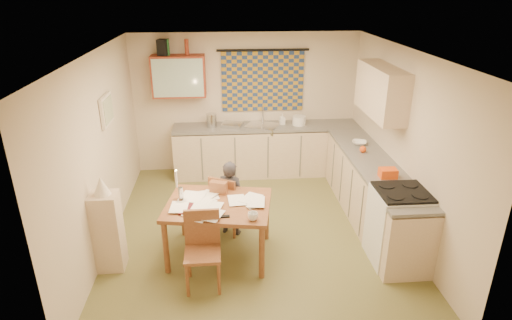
{
  "coord_description": "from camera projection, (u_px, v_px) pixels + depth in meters",
  "views": [
    {
      "loc": [
        -0.42,
        -5.26,
        3.28
      ],
      "look_at": [
        0.02,
        0.2,
        0.99
      ],
      "focal_mm": 30.0,
      "sensor_mm": 36.0,
      "label": 1
    }
  ],
  "objects": [
    {
      "name": "soap_bottle",
      "position": [
        282.0,
        119.0,
        7.63
      ],
      "size": [
        0.12,
        0.13,
        0.2
      ],
      "primitive_type": "imported",
      "rotation": [
        0.0,
        0.0,
        0.21
      ],
      "color": "white",
      "rests_on": "counter_back"
    },
    {
      "name": "tap",
      "position": [
        263.0,
        115.0,
        7.71
      ],
      "size": [
        0.03,
        0.03,
        0.28
      ],
      "primitive_type": "cylinder",
      "rotation": [
        0.0,
        0.0,
        0.15
      ],
      "color": "silver",
      "rests_on": "counter_back"
    },
    {
      "name": "shelf_stand",
      "position": [
        108.0,
        232.0,
        5.14
      ],
      "size": [
        0.32,
        0.3,
        1.01
      ],
      "primitive_type": "cube",
      "color": "#C9AC8C",
      "rests_on": "floor"
    },
    {
      "name": "curtain_rod",
      "position": [
        263.0,
        50.0,
        7.33
      ],
      "size": [
        1.6,
        0.04,
        0.04
      ],
      "primitive_type": "cylinder",
      "rotation": [
        0.0,
        1.57,
        0.0
      ],
      "color": "black",
      "rests_on": "wall_back"
    },
    {
      "name": "sink",
      "position": [
        262.0,
        128.0,
        7.61
      ],
      "size": [
        0.69,
        0.64,
        0.1
      ],
      "primitive_type": "cube",
      "rotation": [
        0.0,
        0.0,
        -0.43
      ],
      "color": "silver",
      "rests_on": "counter_back"
    },
    {
      "name": "floor",
      "position": [
        256.0,
        230.0,
        6.14
      ],
      "size": [
        4.0,
        4.5,
        0.02
      ],
      "primitive_type": "cube",
      "color": "brown",
      "rests_on": "ground"
    },
    {
      "name": "bottle_brown",
      "position": [
        187.0,
        47.0,
        7.1
      ],
      "size": [
        0.09,
        0.09,
        0.26
      ],
      "primitive_type": "cylinder",
      "rotation": [
        0.0,
        0.0,
        -0.3
      ],
      "color": "maroon",
      "rests_on": "wall_cabinet"
    },
    {
      "name": "print_canvas",
      "position": [
        108.0,
        110.0,
        5.7
      ],
      "size": [
        0.01,
        0.42,
        0.32
      ],
      "primitive_type": "cube",
      "color": "beige",
      "rests_on": "wall_left"
    },
    {
      "name": "bowl",
      "position": [
        359.0,
        143.0,
        6.7
      ],
      "size": [
        0.35,
        0.35,
        0.05
      ],
      "primitive_type": "imported",
      "rotation": [
        0.0,
        0.0,
        -0.29
      ],
      "color": "white",
      "rests_on": "counter_right"
    },
    {
      "name": "wall_back",
      "position": [
        246.0,
        103.0,
        7.73
      ],
      "size": [
        4.0,
        0.02,
        2.5
      ],
      "primitive_type": "cube",
      "color": "beige",
      "rests_on": "floor"
    },
    {
      "name": "dish_rack",
      "position": [
        232.0,
        125.0,
        7.54
      ],
      "size": [
        0.42,
        0.39,
        0.06
      ],
      "primitive_type": "cube",
      "rotation": [
        0.0,
        0.0,
        -0.3
      ],
      "color": "silver",
      "rests_on": "counter_back"
    },
    {
      "name": "magazine",
      "position": [
        178.0,
        209.0,
        5.11
      ],
      "size": [
        0.25,
        0.3,
        0.02
      ],
      "primitive_type": "imported",
      "rotation": [
        0.0,
        0.0,
        0.11
      ],
      "color": "maroon",
      "rests_on": "dining_table"
    },
    {
      "name": "candle_flame",
      "position": [
        176.0,
        170.0,
        5.19
      ],
      "size": [
        0.02,
        0.02,
        0.02
      ],
      "primitive_type": "sphere",
      "color": "#FFCC66",
      "rests_on": "dining_table"
    },
    {
      "name": "book",
      "position": [
        184.0,
        205.0,
        5.22
      ],
      "size": [
        0.4,
        0.41,
        0.02
      ],
      "primitive_type": "imported",
      "rotation": [
        0.0,
        0.0,
        -0.5
      ],
      "color": "#F15112",
      "rests_on": "dining_table"
    },
    {
      "name": "candle_holder",
      "position": [
        181.0,
        194.0,
        5.31
      ],
      "size": [
        0.08,
        0.08,
        0.18
      ],
      "primitive_type": "cylinder",
      "rotation": [
        0.0,
        0.0,
        -0.44
      ],
      "color": "silver",
      "rests_on": "dining_table"
    },
    {
      "name": "counter_back",
      "position": [
        266.0,
        150.0,
        7.78
      ],
      "size": [
        3.3,
        0.62,
        0.92
      ],
      "color": "#C9AC8C",
      "rests_on": "floor"
    },
    {
      "name": "mixing_bowl",
      "position": [
        299.0,
        120.0,
        7.61
      ],
      "size": [
        0.3,
        0.3,
        0.16
      ],
      "primitive_type": "cylinder",
      "rotation": [
        0.0,
        0.0,
        0.32
      ],
      "color": "white",
      "rests_on": "counter_back"
    },
    {
      "name": "mug",
      "position": [
        253.0,
        216.0,
        4.89
      ],
      "size": [
        0.14,
        0.14,
        0.09
      ],
      "primitive_type": "imported",
      "rotation": [
        0.0,
        0.0,
        0.07
      ],
      "color": "white",
      "rests_on": "dining_table"
    },
    {
      "name": "wall_right",
      "position": [
        403.0,
        144.0,
        5.8
      ],
      "size": [
        0.02,
        4.5,
        2.5
      ],
      "primitive_type": "cube",
      "color": "beige",
      "rests_on": "floor"
    },
    {
      "name": "bottle_green",
      "position": [
        167.0,
        47.0,
        7.07
      ],
      "size": [
        0.07,
        0.07,
        0.26
      ],
      "primitive_type": "cylinder",
      "rotation": [
        0.0,
        0.0,
        -0.02
      ],
      "color": "#195926",
      "rests_on": "wall_cabinet"
    },
    {
      "name": "counter_right",
      "position": [
        371.0,
        192.0,
        6.23
      ],
      "size": [
        0.62,
        2.95,
        0.92
      ],
      "color": "#C9AC8C",
      "rests_on": "floor"
    },
    {
      "name": "letter_rack",
      "position": [
        218.0,
        187.0,
        5.51
      ],
      "size": [
        0.24,
        0.17,
        0.16
      ],
      "primitive_type": "cube",
      "rotation": [
        0.0,
        0.0,
        -0.35
      ],
      "color": "brown",
      "rests_on": "dining_table"
    },
    {
      "name": "dining_table",
      "position": [
        219.0,
        229.0,
        5.43
      ],
      "size": [
        1.41,
        1.16,
        0.75
      ],
      "rotation": [
        0.0,
        0.0,
        -0.17
      ],
      "color": "brown",
      "rests_on": "floor"
    },
    {
      "name": "papers",
      "position": [
        210.0,
        203.0,
        5.25
      ],
      "size": [
        1.17,
        0.91,
        0.03
      ],
      "rotation": [
        0.0,
        0.0,
        -0.17
      ],
      "color": "white",
      "rests_on": "dining_table"
    },
    {
      "name": "ceiling",
      "position": [
        256.0,
        51.0,
        5.17
      ],
      "size": [
        4.0,
        4.5,
        0.02
      ],
      "primitive_type": "cube",
      "color": "white",
      "rests_on": "floor"
    },
    {
      "name": "window_blind",
      "position": [
        263.0,
        82.0,
        7.56
      ],
      "size": [
        1.45,
        0.03,
        1.05
      ],
      "primitive_type": "cube",
      "color": "navy",
      "rests_on": "wall_back"
    },
    {
      "name": "upper_cabinet_right",
      "position": [
        381.0,
        91.0,
        6.06
      ],
      "size": [
        0.34,
        1.3,
        0.7
      ],
      "primitive_type": "cube",
      "color": "#C9AC8C",
      "rests_on": "wall_right"
    },
    {
      "name": "chair_far",
      "position": [
        228.0,
        213.0,
        6.01
      ],
      "size": [
        0.53,
        0.53,
        0.87
      ],
      "rotation": [
        0.0,
        0.0,
        2.64
      ],
      "color": "brown",
      "rests_on": "floor"
    },
    {
      "name": "framed_print",
      "position": [
        106.0,
        110.0,
        5.7
      ],
      "size": [
        0.04,
        0.5,
        0.4
      ],
      "primitive_type": "cube",
      "color": "beige",
      "rests_on": "wall_left"
    },
    {
      "name": "wall_left",
      "position": [
        101.0,
        152.0,
        5.51
      ],
      "size": [
        0.02,
        4.5,
        2.5
      ],
      "primitive_type": "cube",
      "color": "beige",
      "rests_on": "floor"
    },
    {
      "name": "lampshade",
      "position": [
        101.0,
        186.0,
        4.9
      ],
      "size": [
        0.2,
        0.2,
        0.22
      ],
      "primitive_type": "cone",
      "color": "beige",
      "rests_on": "shelf_stand"
    },
    {
      "name": "fruit_orange",
      "position": [
        363.0,
        149.0,
        6.38
      ],
      "size": [
        0.1,
        0.1,
        0.1
      ],
      "primitive_type": "sphere",
      "color": "#F15112",
      "rests_on": "counter_right"
    },
    {
      "name": "wall_front",
      "position": [
        277.0,
        244.0,
        3.57
      ],
      "size": [
        4.0,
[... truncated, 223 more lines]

